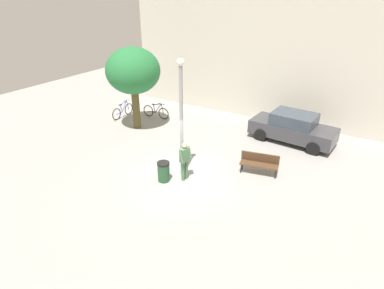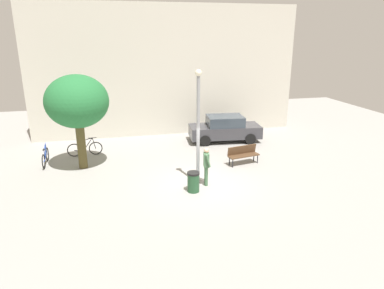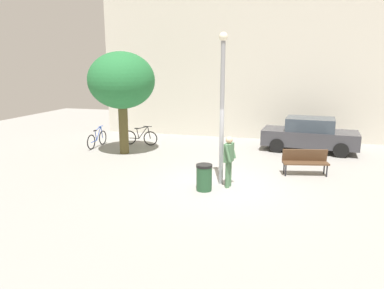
{
  "view_description": "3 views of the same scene",
  "coord_description": "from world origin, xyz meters",
  "px_view_note": "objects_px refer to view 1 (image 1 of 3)",
  "views": [
    {
      "loc": [
        6.16,
        -9.5,
        7.06
      ],
      "look_at": [
        0.17,
        0.6,
        1.34
      ],
      "focal_mm": 29.61,
      "sensor_mm": 36.0,
      "label": 1
    },
    {
      "loc": [
        -3.56,
        -13.24,
        6.2
      ],
      "look_at": [
        -0.17,
        1.05,
        1.51
      ],
      "focal_mm": 32.48,
      "sensor_mm": 36.0,
      "label": 2
    },
    {
      "loc": [
        1.85,
        -10.93,
        3.84
      ],
      "look_at": [
        -1.1,
        0.24,
        1.28
      ],
      "focal_mm": 33.09,
      "sensor_mm": 36.0,
      "label": 3
    }
  ],
  "objects_px": {
    "person_by_lamppost": "(185,159)",
    "plaza_tree": "(133,71)",
    "bicycle_blue": "(123,111)",
    "trash_bin": "(164,172)",
    "lamppost": "(181,113)",
    "bicycle_black": "(156,112)",
    "park_bench": "(259,162)",
    "parked_car_charcoal": "(293,128)"
  },
  "relations": [
    {
      "from": "trash_bin",
      "to": "parked_car_charcoal",
      "type": "bearing_deg",
      "value": 61.5
    },
    {
      "from": "bicycle_black",
      "to": "bicycle_blue",
      "type": "distance_m",
      "value": 2.06
    },
    {
      "from": "bicycle_blue",
      "to": "parked_car_charcoal",
      "type": "bearing_deg",
      "value": 9.97
    },
    {
      "from": "trash_bin",
      "to": "lamppost",
      "type": "bearing_deg",
      "value": 63.69
    },
    {
      "from": "lamppost",
      "to": "plaza_tree",
      "type": "xyz_separation_m",
      "value": [
        -4.96,
        3.06,
        0.44
      ]
    },
    {
      "from": "lamppost",
      "to": "parked_car_charcoal",
      "type": "xyz_separation_m",
      "value": [
        3.11,
        5.65,
        -2.0
      ]
    },
    {
      "from": "person_by_lamppost",
      "to": "plaza_tree",
      "type": "xyz_separation_m",
      "value": [
        -5.26,
        3.33,
        2.24
      ]
    },
    {
      "from": "park_bench",
      "to": "plaza_tree",
      "type": "bearing_deg",
      "value": 170.46
    },
    {
      "from": "plaza_tree",
      "to": "bicycle_black",
      "type": "bearing_deg",
      "value": 89.74
    },
    {
      "from": "plaza_tree",
      "to": "bicycle_black",
      "type": "xyz_separation_m",
      "value": [
        0.01,
        1.78,
        -2.83
      ]
    },
    {
      "from": "plaza_tree",
      "to": "trash_bin",
      "type": "xyz_separation_m",
      "value": [
        4.57,
        -3.85,
        -2.78
      ]
    },
    {
      "from": "lamppost",
      "to": "bicycle_blue",
      "type": "distance_m",
      "value": 8.19
    },
    {
      "from": "person_by_lamppost",
      "to": "bicycle_black",
      "type": "distance_m",
      "value": 7.35
    },
    {
      "from": "bicycle_blue",
      "to": "trash_bin",
      "type": "height_order",
      "value": "bicycle_blue"
    },
    {
      "from": "trash_bin",
      "to": "bicycle_black",
      "type": "bearing_deg",
      "value": 128.97
    },
    {
      "from": "bicycle_blue",
      "to": "trash_bin",
      "type": "relative_size",
      "value": 2.14
    },
    {
      "from": "parked_car_charcoal",
      "to": "trash_bin",
      "type": "relative_size",
      "value": 5.14
    },
    {
      "from": "park_bench",
      "to": "bicycle_blue",
      "type": "distance_m",
      "value": 9.79
    },
    {
      "from": "plaza_tree",
      "to": "trash_bin",
      "type": "bearing_deg",
      "value": -40.15
    },
    {
      "from": "plaza_tree",
      "to": "bicycle_blue",
      "type": "height_order",
      "value": "plaza_tree"
    },
    {
      "from": "lamppost",
      "to": "person_by_lamppost",
      "type": "bearing_deg",
      "value": -42.31
    },
    {
      "from": "plaza_tree",
      "to": "trash_bin",
      "type": "height_order",
      "value": "plaza_tree"
    },
    {
      "from": "bicycle_black",
      "to": "parked_car_charcoal",
      "type": "bearing_deg",
      "value": 5.71
    },
    {
      "from": "bicycle_black",
      "to": "trash_bin",
      "type": "bearing_deg",
      "value": -51.03
    },
    {
      "from": "bicycle_black",
      "to": "parked_car_charcoal",
      "type": "height_order",
      "value": "parked_car_charcoal"
    },
    {
      "from": "parked_car_charcoal",
      "to": "bicycle_blue",
      "type": "bearing_deg",
      "value": -170.03
    },
    {
      "from": "person_by_lamppost",
      "to": "plaza_tree",
      "type": "distance_m",
      "value": 6.62
    },
    {
      "from": "park_bench",
      "to": "trash_bin",
      "type": "distance_m",
      "value": 4.06
    },
    {
      "from": "lamppost",
      "to": "parked_car_charcoal",
      "type": "distance_m",
      "value": 6.75
    },
    {
      "from": "lamppost",
      "to": "bicycle_black",
      "type": "height_order",
      "value": "lamppost"
    },
    {
      "from": "park_bench",
      "to": "parked_car_charcoal",
      "type": "relative_size",
      "value": 0.38
    },
    {
      "from": "person_by_lamppost",
      "to": "park_bench",
      "type": "bearing_deg",
      "value": 39.61
    },
    {
      "from": "park_bench",
      "to": "bicycle_black",
      "type": "bearing_deg",
      "value": 158.22
    },
    {
      "from": "bicycle_black",
      "to": "plaza_tree",
      "type": "bearing_deg",
      "value": -90.26
    },
    {
      "from": "person_by_lamppost",
      "to": "plaza_tree",
      "type": "relative_size",
      "value": 0.37
    },
    {
      "from": "lamppost",
      "to": "parked_car_charcoal",
      "type": "bearing_deg",
      "value": 61.2
    },
    {
      "from": "lamppost",
      "to": "trash_bin",
      "type": "distance_m",
      "value": 2.51
    },
    {
      "from": "lamppost",
      "to": "park_bench",
      "type": "distance_m",
      "value": 3.96
    },
    {
      "from": "bicycle_blue",
      "to": "parked_car_charcoal",
      "type": "xyz_separation_m",
      "value": [
        9.9,
        1.74,
        0.39
      ]
    },
    {
      "from": "plaza_tree",
      "to": "bicycle_black",
      "type": "relative_size",
      "value": 2.47
    },
    {
      "from": "lamppost",
      "to": "bicycle_black",
      "type": "distance_m",
      "value": 7.33
    },
    {
      "from": "parked_car_charcoal",
      "to": "park_bench",
      "type": "bearing_deg",
      "value": -95.12
    }
  ]
}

